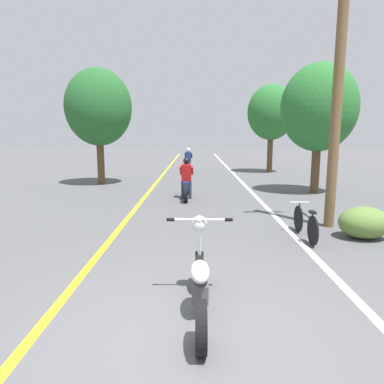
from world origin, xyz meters
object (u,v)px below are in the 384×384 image
at_px(roadside_tree_right_far, 271,113).
at_px(motorcycle_foreground, 200,280).
at_px(motorcycle_rider_far, 188,162).
at_px(motorcycle_rider_lead, 186,183).
at_px(utility_pole, 337,94).
at_px(bicycle_parked, 305,223).
at_px(roadside_tree_right_near, 319,108).
at_px(roadside_tree_left, 98,108).

xyz_separation_m(roadside_tree_right_far, motorcycle_foreground, (-4.39, -16.40, -3.07)).
bearing_deg(motorcycle_rider_far, roadside_tree_right_far, -5.70).
bearing_deg(motorcycle_rider_lead, utility_pole, -45.84).
bearing_deg(motorcycle_rider_far, utility_pole, -73.67).
height_order(roadside_tree_right_far, motorcycle_foreground, roadside_tree_right_far).
bearing_deg(motorcycle_foreground, motorcycle_rider_far, 91.64).
bearing_deg(motorcycle_rider_lead, bicycle_parked, -59.78).
bearing_deg(utility_pole, motorcycle_rider_far, 106.33).
height_order(roadside_tree_right_near, bicycle_parked, roadside_tree_right_near).
relative_size(utility_pole, motorcycle_rider_lead, 2.96).
bearing_deg(motorcycle_rider_lead, motorcycle_rider_far, 90.71).
relative_size(motorcycle_rider_far, bicycle_parked, 1.22).
height_order(utility_pole, bicycle_parked, utility_pole).
distance_m(motorcycle_rider_lead, motorcycle_rider_far, 9.00).
relative_size(roadside_tree_right_far, roadside_tree_left, 1.00).
relative_size(roadside_tree_right_near, roadside_tree_right_far, 0.95).
bearing_deg(bicycle_parked, motorcycle_rider_far, 101.71).
relative_size(utility_pole, roadside_tree_left, 1.21).
distance_m(roadside_tree_right_near, bicycle_parked, 6.95).
bearing_deg(motorcycle_foreground, roadside_tree_right_far, 75.03).
bearing_deg(roadside_tree_right_far, motorcycle_rider_lead, -119.19).
relative_size(motorcycle_rider_lead, motorcycle_rider_far, 1.06).
relative_size(roadside_tree_right_near, motorcycle_rider_lead, 2.33).
bearing_deg(motorcycle_rider_far, bicycle_parked, -78.29).
relative_size(roadside_tree_left, motorcycle_rider_lead, 2.45).
distance_m(utility_pole, roadside_tree_right_near, 5.14).
xyz_separation_m(roadside_tree_left, motorcycle_rider_lead, (3.97, -3.49, -2.87)).
height_order(utility_pole, roadside_tree_right_near, utility_pole).
bearing_deg(roadside_tree_right_near, motorcycle_foreground, -116.66).
xyz_separation_m(roadside_tree_right_far, motorcycle_rider_far, (-4.87, 0.49, -2.95)).
xyz_separation_m(roadside_tree_right_far, bicycle_parked, (-2.03, -13.19, -3.16)).
height_order(roadside_tree_right_far, motorcycle_rider_far, roadside_tree_right_far).
xyz_separation_m(motorcycle_rider_far, bicycle_parked, (2.84, -13.68, -0.21)).
relative_size(roadside_tree_right_far, motorcycle_rider_lead, 2.45).
relative_size(roadside_tree_left, motorcycle_rider_far, 2.59).
xyz_separation_m(roadside_tree_right_near, roadside_tree_left, (-8.93, 2.26, 0.19)).
height_order(roadside_tree_right_near, roadside_tree_left, roadside_tree_left).
bearing_deg(roadside_tree_right_far, bicycle_parked, -98.76).
distance_m(roadside_tree_right_near, motorcycle_rider_far, 9.65).
bearing_deg(bicycle_parked, motorcycle_rider_lead, 120.22).
xyz_separation_m(roadside_tree_right_near, bicycle_parked, (-2.23, -5.91, -2.89)).
distance_m(motorcycle_foreground, motorcycle_rider_far, 16.90).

